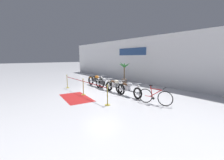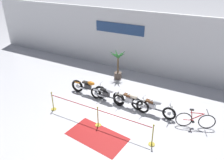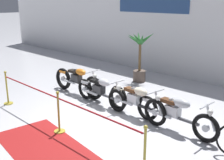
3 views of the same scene
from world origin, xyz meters
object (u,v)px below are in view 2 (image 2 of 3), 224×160
object	(u,v)px
stanchion_mid_left	(98,119)
stanchion_mid_right	(152,138)
floor_banner	(97,136)
stanchion_far_left	(77,107)
motorcycle_orange_0	(89,88)
motorcycle_cream_2	(130,101)
motorcycle_silver_1	(107,95)
potted_palm_left_of_row	(118,64)
motorcycle_silver_3	(153,107)
bicycle	(195,120)

from	to	relation	value
stanchion_mid_left	stanchion_mid_right	bearing A→B (deg)	0.00
floor_banner	stanchion_far_left	bearing A→B (deg)	162.72
motorcycle_orange_0	stanchion_mid_right	xyz separation A→B (m)	(4.57, -2.13, -0.12)
motorcycle_cream_2	floor_banner	bearing A→B (deg)	-98.26
motorcycle_silver_1	potted_palm_left_of_row	distance (m)	3.01
motorcycle_silver_3	potted_palm_left_of_row	xyz separation A→B (m)	(-3.37, 2.75, 0.57)
floor_banner	motorcycle_silver_1	bearing A→B (deg)	116.85
motorcycle_orange_0	stanchion_mid_left	xyz separation A→B (m)	(1.93, -2.13, -0.12)
motorcycle_orange_0	motorcycle_cream_2	world-z (taller)	motorcycle_orange_0
potted_palm_left_of_row	stanchion_mid_left	bearing A→B (deg)	-73.59
motorcycle_silver_3	motorcycle_cream_2	bearing A→B (deg)	-178.33
stanchion_mid_left	potted_palm_left_of_row	bearing A→B (deg)	106.41
motorcycle_silver_1	motorcycle_silver_3	world-z (taller)	motorcycle_silver_3
stanchion_far_left	stanchion_mid_right	distance (m)	3.83
motorcycle_orange_0	stanchion_far_left	distance (m)	2.26
motorcycle_silver_3	stanchion_mid_left	xyz separation A→B (m)	(-1.96, -2.05, -0.10)
motorcycle_cream_2	stanchion_far_left	bearing A→B (deg)	-133.61
motorcycle_cream_2	motorcycle_silver_3	size ratio (longest dim) A/B	0.91
motorcycle_silver_1	bicycle	distance (m)	4.62
motorcycle_cream_2	stanchion_mid_left	distance (m)	2.15
motorcycle_orange_0	motorcycle_cream_2	bearing A→B (deg)	-2.37
motorcycle_silver_3	stanchion_far_left	xyz separation A→B (m)	(-3.13, -2.05, 0.20)
motorcycle_cream_2	motorcycle_silver_3	distance (m)	1.22
potted_palm_left_of_row	stanchion_far_left	world-z (taller)	potted_palm_left_of_row
motorcycle_cream_2	stanchion_mid_left	world-z (taller)	stanchion_mid_left
motorcycle_silver_1	motorcycle_cream_2	xyz separation A→B (m)	(1.37, 0.05, 0.02)
motorcycle_silver_1	floor_banner	xyz separation A→B (m)	(0.98, -2.64, -0.45)
motorcycle_silver_3	stanchion_mid_right	distance (m)	2.16
potted_palm_left_of_row	stanchion_far_left	bearing A→B (deg)	-87.18
motorcycle_silver_3	floor_banner	world-z (taller)	motorcycle_silver_3
motorcycle_silver_1	floor_banner	distance (m)	2.85
stanchion_mid_right	floor_banner	size ratio (longest dim) A/B	0.40
motorcycle_cream_2	stanchion_mid_right	size ratio (longest dim) A/B	2.05
motorcycle_silver_1	stanchion_mid_right	world-z (taller)	stanchion_mid_right
bicycle	stanchion_mid_left	distance (m)	4.47
motorcycle_silver_3	floor_banner	bearing A→B (deg)	-120.51
motorcycle_cream_2	stanchion_mid_right	world-z (taller)	stanchion_mid_right
stanchion_far_left	stanchion_mid_right	bearing A→B (deg)	0.00
stanchion_far_left	stanchion_mid_right	xyz separation A→B (m)	(3.82, 0.00, -0.30)
bicycle	floor_banner	size ratio (longest dim) A/B	0.64
motorcycle_cream_2	stanchion_far_left	world-z (taller)	stanchion_far_left
motorcycle_orange_0	floor_banner	world-z (taller)	motorcycle_orange_0
motorcycle_cream_2	bicycle	bearing A→B (deg)	-0.10
motorcycle_cream_2	bicycle	size ratio (longest dim) A/B	1.27
bicycle	stanchion_mid_left	bearing A→B (deg)	-153.32
motorcycle_cream_2	stanchion_mid_right	bearing A→B (deg)	-46.71
motorcycle_silver_1	motorcycle_cream_2	size ratio (longest dim) A/B	0.99
motorcycle_cream_2	potted_palm_left_of_row	distance (m)	3.57
motorcycle_silver_1	motorcycle_cream_2	bearing A→B (deg)	2.23
stanchion_mid_right	potted_palm_left_of_row	bearing A→B (deg)	130.16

